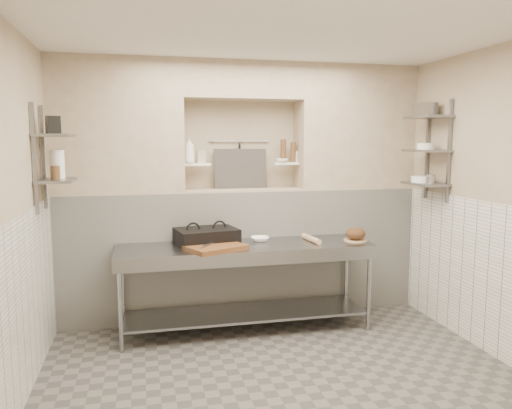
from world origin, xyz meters
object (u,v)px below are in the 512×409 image
object	(u,v)px
mixing_bowl	(260,239)
rolling_pin	(311,239)
cutting_board	(216,248)
panini_press	(206,236)
bowl_alcove	(282,161)
prep_table	(246,270)
jug_left	(57,164)
bread_loaf	(355,234)
bottle_soap	(189,150)

from	to	relation	value
mixing_bowl	rolling_pin	bearing A→B (deg)	-14.19
cutting_board	rolling_pin	xyz separation A→B (m)	(1.04, 0.19, 0.01)
panini_press	bowl_alcove	distance (m)	1.25
panini_press	cutting_board	world-z (taller)	panini_press
prep_table	rolling_pin	size ratio (longest dim) A/B	6.81
prep_table	jug_left	xyz separation A→B (m)	(-1.76, -0.04, 1.10)
mixing_bowl	bread_loaf	bearing A→B (deg)	-11.87
bottle_soap	bowl_alcove	bearing A→B (deg)	0.19
mixing_bowl	rolling_pin	size ratio (longest dim) A/B	0.51
bread_loaf	jug_left	size ratio (longest dim) A/B	0.83
rolling_pin	mixing_bowl	bearing A→B (deg)	165.81
prep_table	bread_loaf	size ratio (longest dim) A/B	12.28
panini_press	bowl_alcove	size ratio (longest dim) A/B	4.78
prep_table	rolling_pin	world-z (taller)	rolling_pin
panini_press	bowl_alcove	bearing A→B (deg)	12.44
panini_press	bread_loaf	distance (m)	1.57
rolling_pin	bread_loaf	xyz separation A→B (m)	(0.47, -0.08, 0.05)
panini_press	bottle_soap	distance (m)	0.97
cutting_board	mixing_bowl	xyz separation A→B (m)	(0.52, 0.32, 0.00)
cutting_board	jug_left	size ratio (longest dim) A/B	2.09
cutting_board	rolling_pin	size ratio (longest dim) A/B	1.40
panini_press	jug_left	world-z (taller)	jug_left
cutting_board	rolling_pin	world-z (taller)	rolling_pin
bowl_alcove	jug_left	distance (m)	2.35
cutting_board	prep_table	bearing A→B (deg)	26.63
prep_table	bowl_alcove	size ratio (longest dim) A/B	18.52
bread_loaf	bowl_alcove	bearing A→B (deg)	138.58
prep_table	bottle_soap	size ratio (longest dim) A/B	9.06
cutting_board	mixing_bowl	world-z (taller)	same
panini_press	rolling_pin	world-z (taller)	panini_press
mixing_bowl	rolling_pin	xyz separation A→B (m)	(0.52, -0.13, 0.01)
prep_table	jug_left	world-z (taller)	jug_left
rolling_pin	bottle_soap	distance (m)	1.61
bottle_soap	prep_table	bearing A→B (deg)	-45.62
rolling_pin	jug_left	distance (m)	2.60
bottle_soap	jug_left	size ratio (longest dim) A/B	1.13
cutting_board	jug_left	xyz separation A→B (m)	(-1.43, 0.12, 0.82)
bowl_alcove	cutting_board	bearing A→B (deg)	-141.29
panini_press	jug_left	size ratio (longest dim) A/B	2.63
prep_table	cutting_board	xyz separation A→B (m)	(-0.33, -0.17, 0.28)
rolling_pin	bowl_alcove	xyz separation A→B (m)	(-0.18, 0.50, 0.81)
mixing_bowl	bottle_soap	world-z (taller)	bottle_soap
mixing_bowl	jug_left	world-z (taller)	jug_left
panini_press	mixing_bowl	distance (m)	0.57
panini_press	jug_left	xyz separation A→B (m)	(-1.37, -0.17, 0.76)
prep_table	bread_loaf	world-z (taller)	bread_loaf
prep_table	cutting_board	distance (m)	0.47
bread_loaf	rolling_pin	bearing A→B (deg)	170.75
mixing_bowl	bread_loaf	world-z (taller)	bread_loaf
bread_loaf	jug_left	xyz separation A→B (m)	(-2.94, 0.01, 0.76)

